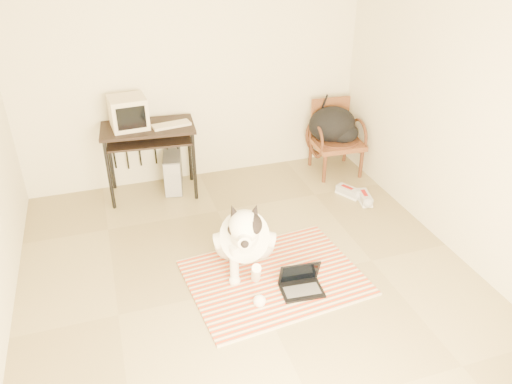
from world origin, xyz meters
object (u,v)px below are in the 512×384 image
crt_monitor (128,113)px  laptop (301,283)px  computer_desk (149,137)px  pc_tower (173,172)px  dog (245,238)px  rattan_chair (335,137)px  backpack (334,126)px

crt_monitor → laptop: bearing=-61.9°
laptop → computer_desk: size_ratio=0.36×
computer_desk → pc_tower: size_ratio=2.13×
crt_monitor → pc_tower: bearing=2.8°
dog → crt_monitor: bearing=114.5°
computer_desk → crt_monitor: 0.34m
crt_monitor → computer_desk: bearing=-12.1°
laptop → rattan_chair: 2.43m
rattan_chair → backpack: rattan_chair is taller
laptop → computer_desk: computer_desk is taller
rattan_chair → backpack: size_ratio=1.49×
laptop → crt_monitor: (-1.15, 2.14, 0.93)m
dog → computer_desk: 1.80m
computer_desk → backpack: size_ratio=1.78×
dog → pc_tower: bearing=101.7°
crt_monitor → backpack: 2.43m
rattan_chair → backpack: (-0.03, -0.01, 0.16)m
crt_monitor → dog: bearing=-65.5°
laptop → backpack: 2.43m
backpack → pc_tower: bearing=175.8°
laptop → crt_monitor: bearing=118.1°
dog → laptop: dog is taller
dog → laptop: (0.37, -0.44, -0.26)m
laptop → pc_tower: pc_tower is taller
crt_monitor → rattan_chair: crt_monitor is taller
backpack → laptop: bearing=-121.8°
computer_desk → backpack: (2.22, -0.09, -0.12)m
pc_tower → rattan_chair: rattan_chair is taller
computer_desk → crt_monitor: bearing=167.9°
crt_monitor → pc_tower: size_ratio=0.82×
dog → computer_desk: dog is taller
laptop → pc_tower: bearing=108.6°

